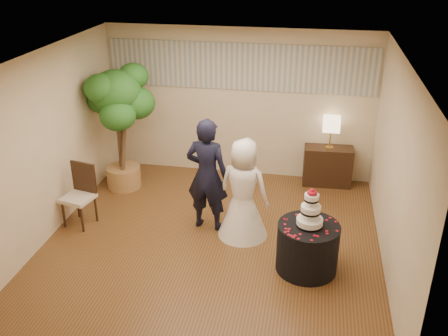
% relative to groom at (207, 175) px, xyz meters
% --- Properties ---
extents(floor, '(5.00, 5.00, 0.00)m').
position_rel_groom_xyz_m(floor, '(0.16, -0.39, -0.91)').
color(floor, brown).
rests_on(floor, ground).
extents(ceiling, '(5.00, 5.00, 0.00)m').
position_rel_groom_xyz_m(ceiling, '(0.16, -0.39, 1.89)').
color(ceiling, white).
rests_on(ceiling, wall_back).
extents(wall_back, '(5.00, 0.06, 2.80)m').
position_rel_groom_xyz_m(wall_back, '(0.16, 2.11, 0.49)').
color(wall_back, beige).
rests_on(wall_back, ground).
extents(wall_front, '(5.00, 0.06, 2.80)m').
position_rel_groom_xyz_m(wall_front, '(0.16, -2.89, 0.49)').
color(wall_front, beige).
rests_on(wall_front, ground).
extents(wall_left, '(0.06, 5.00, 2.80)m').
position_rel_groom_xyz_m(wall_left, '(-2.34, -0.39, 0.49)').
color(wall_left, beige).
rests_on(wall_left, ground).
extents(wall_right, '(0.06, 5.00, 2.80)m').
position_rel_groom_xyz_m(wall_right, '(2.66, -0.39, 0.49)').
color(wall_right, beige).
rests_on(wall_right, ground).
extents(mural_border, '(4.90, 0.02, 0.85)m').
position_rel_groom_xyz_m(mural_border, '(0.16, 2.09, 1.19)').
color(mural_border, '#A9A99D').
rests_on(mural_border, wall_back).
extents(groom, '(0.72, 0.52, 1.83)m').
position_rel_groom_xyz_m(groom, '(0.00, 0.00, 0.00)').
color(groom, black).
rests_on(groom, floor).
extents(bride, '(0.92, 0.92, 1.59)m').
position_rel_groom_xyz_m(bride, '(0.58, -0.13, -0.12)').
color(bride, white).
rests_on(bride, floor).
extents(cake_table, '(1.04, 1.04, 0.70)m').
position_rel_groom_xyz_m(cake_table, '(1.59, -0.85, -0.56)').
color(cake_table, black).
rests_on(cake_table, floor).
extents(wedding_cake, '(0.36, 0.36, 0.56)m').
position_rel_groom_xyz_m(wedding_cake, '(1.59, -0.85, 0.07)').
color(wedding_cake, white).
rests_on(wedding_cake, cake_table).
extents(console, '(0.90, 0.44, 0.73)m').
position_rel_groom_xyz_m(console, '(1.86, 1.88, -0.55)').
color(console, black).
rests_on(console, floor).
extents(table_lamp, '(0.30, 0.30, 0.58)m').
position_rel_groom_xyz_m(table_lamp, '(1.86, 1.88, 0.11)').
color(table_lamp, beige).
rests_on(table_lamp, console).
extents(ficus_tree, '(1.56, 1.56, 2.32)m').
position_rel_groom_xyz_m(ficus_tree, '(-1.82, 1.09, 0.25)').
color(ficus_tree, '#26611E').
rests_on(ficus_tree, floor).
extents(side_chair, '(0.56, 0.57, 1.01)m').
position_rel_groom_xyz_m(side_chair, '(-2.03, -0.31, -0.41)').
color(side_chair, black).
rests_on(side_chair, floor).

